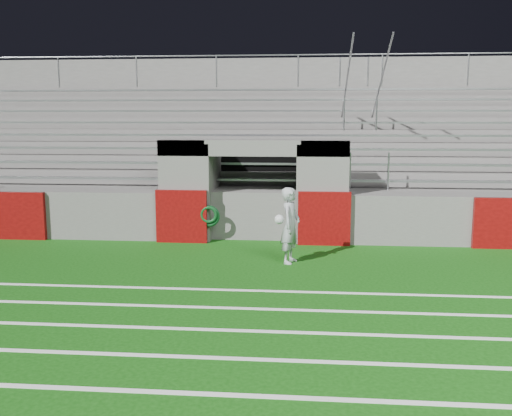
# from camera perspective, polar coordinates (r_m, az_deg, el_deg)

# --- Properties ---
(ground) EXTENTS (90.00, 90.00, 0.00)m
(ground) POSITION_cam_1_polar(r_m,az_deg,el_deg) (11.61, -1.78, -6.76)
(ground) COLOR #0F460B
(ground) RESTS_ON ground
(field_markings) EXTENTS (28.00, 8.09, 0.01)m
(field_markings) POSITION_cam_1_polar(r_m,az_deg,el_deg) (6.99, -6.87, -17.91)
(field_markings) COLOR white
(field_markings) RESTS_ON ground
(stadium_structure) EXTENTS (26.00, 8.48, 5.42)m
(stadium_structure) POSITION_cam_1_polar(r_m,az_deg,el_deg) (19.17, 1.02, 4.07)
(stadium_structure) COLOR #5A5856
(stadium_structure) RESTS_ON ground
(goalkeeper_with_ball) EXTENTS (0.62, 0.69, 1.67)m
(goalkeeper_with_ball) POSITION_cam_1_polar(r_m,az_deg,el_deg) (12.44, 3.43, -1.74)
(goalkeeper_with_ball) COLOR #A2A8AC
(goalkeeper_with_ball) RESTS_ON ground
(hose_coil) EXTENTS (0.55, 0.14, 0.55)m
(hose_coil) POSITION_cam_1_polar(r_m,az_deg,el_deg) (14.44, -4.71, -0.76)
(hose_coil) COLOR #0B3A19
(hose_coil) RESTS_ON ground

